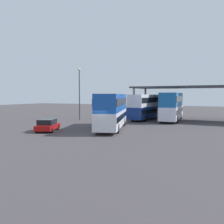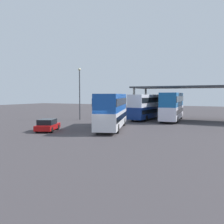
# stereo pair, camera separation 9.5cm
# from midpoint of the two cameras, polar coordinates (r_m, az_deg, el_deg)

# --- Properties ---
(ground_plane) EXTENTS (140.00, 140.00, 0.00)m
(ground_plane) POSITION_cam_midpoint_polar(r_m,az_deg,el_deg) (25.09, -2.95, -5.23)
(ground_plane) COLOR #433E41
(double_decker_main) EXTENTS (5.57, 10.99, 4.13)m
(double_decker_main) POSITION_cam_midpoint_polar(r_m,az_deg,el_deg) (28.97, 0.10, 0.53)
(double_decker_main) COLOR silver
(double_decker_main) RESTS_ON ground_plane
(parked_hatchback) EXTENTS (3.07, 4.20, 1.35)m
(parked_hatchback) POSITION_cam_midpoint_polar(r_m,az_deg,el_deg) (28.18, -14.63, -2.96)
(parked_hatchback) COLOR #AC0F10
(parked_hatchback) RESTS_ON ground_plane
(double_decker_near_canopy) EXTENTS (3.10, 10.90, 4.06)m
(double_decker_near_canopy) POSITION_cam_midpoint_polar(r_m,az_deg,el_deg) (40.86, 8.32, 1.46)
(double_decker_near_canopy) COLOR navy
(double_decker_near_canopy) RESTS_ON ground_plane
(double_decker_mid_row) EXTENTS (3.48, 11.12, 4.34)m
(double_decker_mid_row) POSITION_cam_midpoint_polar(r_m,az_deg,el_deg) (39.51, 13.84, 1.50)
(double_decker_mid_row) COLOR silver
(double_decker_mid_row) RESTS_ON ground_plane
(depot_canopy) EXTENTS (23.31, 7.31, 5.38)m
(depot_canopy) POSITION_cam_midpoint_polar(r_m,az_deg,el_deg) (40.67, 21.31, 5.23)
(depot_canopy) COLOR #33353A
(depot_canopy) RESTS_ON ground_plane
(lamppost_tall) EXTENTS (0.44, 0.44, 8.29)m
(lamppost_tall) POSITION_cam_midpoint_polar(r_m,az_deg,el_deg) (39.90, -7.46, 5.64)
(lamppost_tall) COLOR #33353A
(lamppost_tall) RESTS_ON ground_plane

